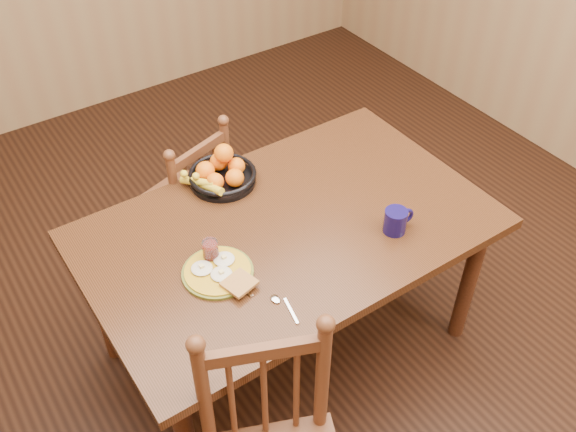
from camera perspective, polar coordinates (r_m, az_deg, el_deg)
room at (r=2.17m, az=0.00°, el=10.85°), size 4.52×5.02×2.72m
dining_table at (r=2.59m, az=0.00°, el=-2.22°), size 1.60×1.00×0.75m
chair_far at (r=3.15m, az=-9.05°, el=1.00°), size 0.50×0.49×0.89m
breakfast_plate at (r=2.35m, az=-6.17°, el=-4.96°), size 0.26×0.30×0.04m
fork at (r=2.33m, az=-4.56°, el=-5.62°), size 0.04×0.18×0.00m
spoon at (r=2.25m, az=-0.65°, el=-7.73°), size 0.05×0.16×0.01m
coffee_mug at (r=2.52m, az=9.60°, el=-0.39°), size 0.13×0.09×0.10m
juice_glass at (r=2.39m, az=-6.88°, el=-3.15°), size 0.06×0.06×0.09m
fruit_bowl at (r=2.72m, az=-5.96°, el=3.77°), size 0.32×0.29×0.17m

